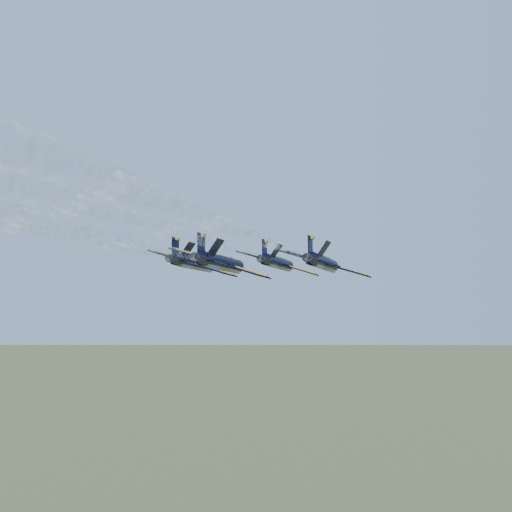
{
  "coord_description": "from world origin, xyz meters",
  "views": [
    {
      "loc": [
        0.94,
        -115.95,
        103.89
      ],
      "look_at": [
        -2.41,
        2.9,
        105.04
      ],
      "focal_mm": 55.0,
      "sensor_mm": 36.0,
      "label": 1
    }
  ],
  "objects_px": {
    "jet_lead": "(278,263)",
    "jet_left": "(194,263)",
    "jet_right": "(323,263)",
    "jet_slot": "(221,263)"
  },
  "relations": [
    {
      "from": "jet_lead",
      "to": "jet_right",
      "type": "bearing_deg",
      "value": -52.49
    },
    {
      "from": "jet_lead",
      "to": "jet_left",
      "type": "height_order",
      "value": "same"
    },
    {
      "from": "jet_left",
      "to": "jet_slot",
      "type": "bearing_deg",
      "value": -55.17
    },
    {
      "from": "jet_lead",
      "to": "jet_slot",
      "type": "height_order",
      "value": "same"
    },
    {
      "from": "jet_lead",
      "to": "jet_left",
      "type": "bearing_deg",
      "value": -124.41
    },
    {
      "from": "jet_left",
      "to": "jet_right",
      "type": "bearing_deg",
      "value": -0.16
    },
    {
      "from": "jet_lead",
      "to": "jet_right",
      "type": "distance_m",
      "value": 17.42
    },
    {
      "from": "jet_right",
      "to": "jet_slot",
      "type": "relative_size",
      "value": 1.0
    },
    {
      "from": "jet_left",
      "to": "jet_lead",
      "type": "bearing_deg",
      "value": 55.59
    },
    {
      "from": "jet_slot",
      "to": "jet_lead",
      "type": "bearing_deg",
      "value": 88.92
    }
  ]
}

